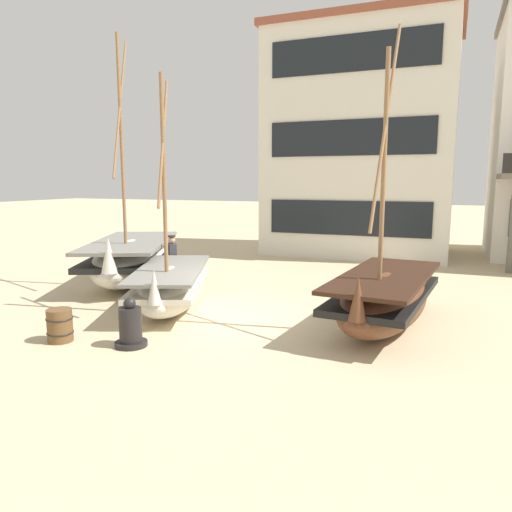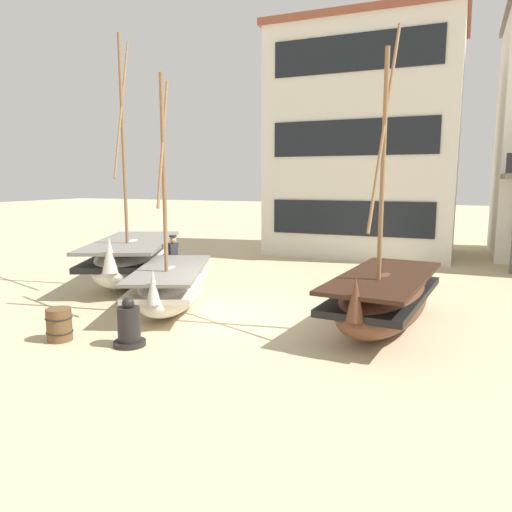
{
  "view_description": "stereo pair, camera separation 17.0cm",
  "coord_description": "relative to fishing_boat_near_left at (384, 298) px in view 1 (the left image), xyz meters",
  "views": [
    {
      "loc": [
        4.73,
        -10.63,
        3.39
      ],
      "look_at": [
        0.0,
        1.0,
        1.4
      ],
      "focal_mm": 33.86,
      "sensor_mm": 36.0,
      "label": 1
    },
    {
      "loc": [
        4.89,
        -10.56,
        3.39
      ],
      "look_at": [
        0.0,
        1.0,
        1.4
      ],
      "focal_mm": 33.86,
      "sensor_mm": 36.0,
      "label": 2
    }
  ],
  "objects": [
    {
      "name": "fishing_boat_far_right",
      "position": [
        -5.42,
        -0.5,
        -0.07
      ],
      "size": [
        3.13,
        4.61,
        5.9
      ],
      "color": "silver",
      "rests_on": "ground"
    },
    {
      "name": "ground_plane",
      "position": [
        -3.39,
        -0.53,
        -0.69
      ],
      "size": [
        120.0,
        120.0,
        0.0
      ],
      "primitive_type": "plane",
      "color": "#CCB78E"
    },
    {
      "name": "wooden_barrel",
      "position": [
        -6.2,
        -3.63,
        -0.34
      ],
      "size": [
        0.56,
        0.56,
        0.7
      ],
      "color": "brown",
      "rests_on": "ground"
    },
    {
      "name": "capstan_winch",
      "position": [
        -4.63,
        -3.31,
        -0.29
      ],
      "size": [
        0.66,
        0.66,
        1.02
      ],
      "color": "black",
      "rests_on": "ground"
    },
    {
      "name": "fisherman_by_hull",
      "position": [
        -6.68,
        1.6,
        0.14
      ],
      "size": [
        0.41,
        0.41,
        1.68
      ],
      "color": "#33333D",
      "rests_on": "ground"
    },
    {
      "name": "harbor_building_main",
      "position": [
        -2.72,
        11.68,
        4.39
      ],
      "size": [
        8.33,
        5.68,
        10.14
      ],
      "color": "silver",
      "rests_on": "ground"
    },
    {
      "name": "fishing_boat_centre_large",
      "position": [
        -8.42,
        1.87,
        0.09
      ],
      "size": [
        4.39,
        6.12,
        7.75
      ],
      "color": "silver",
      "rests_on": "ground"
    },
    {
      "name": "fishing_boat_near_left",
      "position": [
        0.0,
        0.0,
        0.0
      ],
      "size": [
        2.24,
        4.95,
        6.76
      ],
      "color": "brown",
      "rests_on": "ground"
    }
  ]
}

